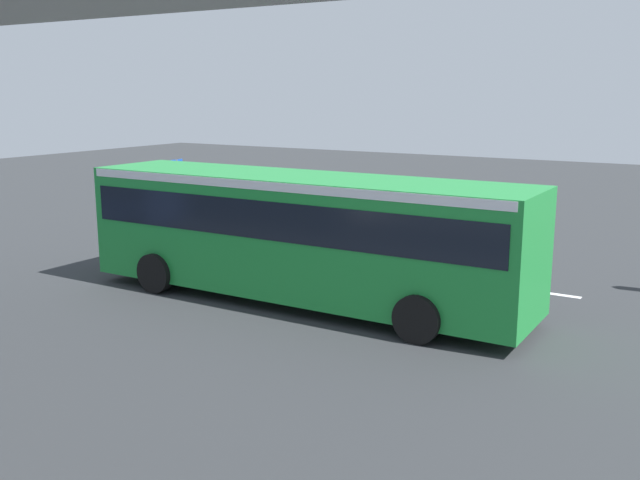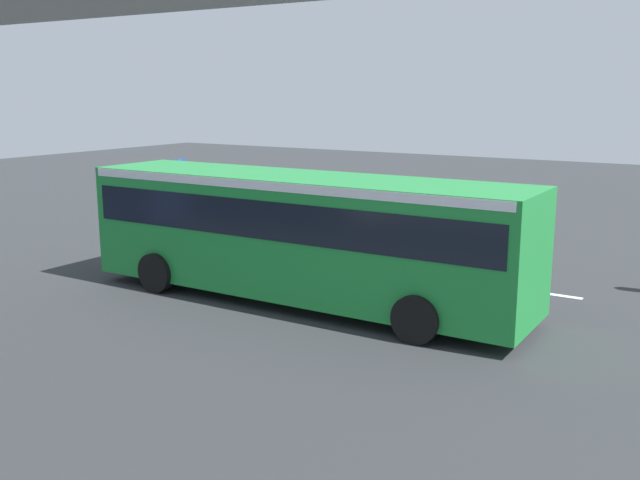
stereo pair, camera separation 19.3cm
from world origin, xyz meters
name	(u,v)px [view 2 (the right image)]	position (x,y,z in m)	size (l,w,h in m)	color
ground	(291,285)	(0.00, 0.00, 0.00)	(80.00, 80.00, 0.00)	#2D3033
city_bus	(301,227)	(-1.07, 1.13, 1.88)	(11.54, 2.85, 3.15)	#1E8C38
traffic_sign	(180,185)	(6.95, -3.28, 1.89)	(0.08, 0.60, 2.80)	slate
lane_dash_leftmost	(543,293)	(-6.00, -2.82, 0.00)	(2.00, 0.20, 0.01)	silver
lane_dash_left	(403,273)	(-2.00, -2.82, 0.00)	(2.00, 0.20, 0.01)	silver
lane_dash_centre	(289,256)	(2.00, -2.82, 0.00)	(2.00, 0.20, 0.01)	silver
lane_dash_right	(194,242)	(6.00, -2.82, 0.00)	(2.00, 0.20, 0.01)	silver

